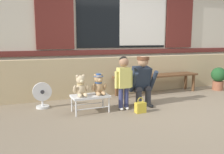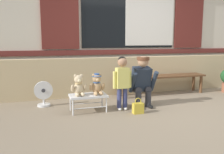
% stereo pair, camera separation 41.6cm
% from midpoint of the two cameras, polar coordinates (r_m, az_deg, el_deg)
% --- Properties ---
extents(ground_plane, '(60.00, 60.00, 0.00)m').
position_cam_midpoint_polar(ground_plane, '(4.58, 10.04, -7.04)').
color(ground_plane, '#84725B').
extents(brick_low_wall, '(7.63, 0.25, 0.85)m').
position_cam_midpoint_polar(brick_low_wall, '(5.71, 2.41, 0.59)').
color(brick_low_wall, tan).
rests_on(brick_low_wall, ground).
extents(shop_facade, '(7.79, 0.26, 3.62)m').
position_cam_midpoint_polar(shop_facade, '(6.16, 0.41, 14.15)').
color(shop_facade, beige).
rests_on(shop_facade, ground).
extents(wooden_bench_long, '(2.10, 0.40, 0.44)m').
position_cam_midpoint_polar(wooden_bench_long, '(5.64, 8.55, -0.15)').
color(wooden_bench_long, brown).
rests_on(wooden_bench_long, ground).
extents(small_display_bench, '(0.64, 0.36, 0.30)m').
position_cam_midpoint_polar(small_display_bench, '(4.17, -8.09, -4.78)').
color(small_display_bench, silver).
rests_on(small_display_bench, ground).
extents(teddy_bear_plain, '(0.28, 0.26, 0.36)m').
position_cam_midpoint_polar(teddy_bear_plain, '(4.09, -10.32, -2.26)').
color(teddy_bear_plain, '#CCB289').
rests_on(teddy_bear_plain, small_display_bench).
extents(teddy_bear_with_hat, '(0.28, 0.27, 0.36)m').
position_cam_midpoint_polar(teddy_bear_with_hat, '(4.17, -6.03, -1.83)').
color(teddy_bear_with_hat, tan).
rests_on(teddy_bear_with_hat, small_display_bench).
extents(child_standing, '(0.35, 0.18, 0.96)m').
position_cam_midpoint_polar(child_standing, '(4.21, -0.00, -0.03)').
color(child_standing, navy).
rests_on(child_standing, ground).
extents(adult_crouching, '(0.50, 0.49, 0.95)m').
position_cam_midpoint_polar(adult_crouching, '(4.52, 4.56, -0.88)').
color(adult_crouching, '#333338').
rests_on(adult_crouching, ground).
extents(handbag_on_ground, '(0.18, 0.11, 0.27)m').
position_cam_midpoint_polar(handbag_on_ground, '(4.14, 3.92, -7.23)').
color(handbag_on_ground, gold).
rests_on(handbag_on_ground, ground).
extents(potted_plant, '(0.36, 0.36, 0.57)m').
position_cam_midpoint_polar(potted_plant, '(6.44, 22.37, -0.06)').
color(potted_plant, brown).
rests_on(potted_plant, ground).
extents(floor_fan, '(0.34, 0.24, 0.48)m').
position_cam_midpoint_polar(floor_fan, '(4.62, -18.79, -4.20)').
color(floor_fan, silver).
rests_on(floor_fan, ground).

